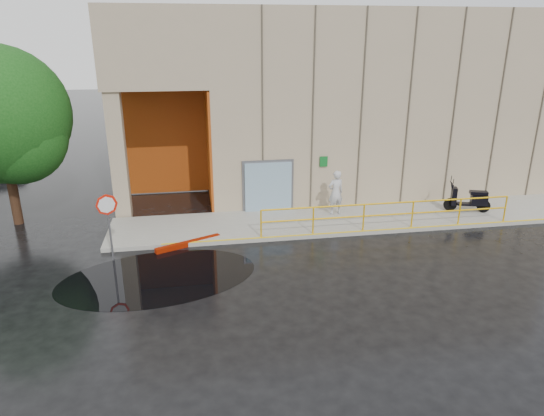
{
  "coord_description": "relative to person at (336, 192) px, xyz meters",
  "views": [
    {
      "loc": [
        -2.77,
        -12.67,
        6.88
      ],
      "look_at": [
        -0.13,
        3.0,
        1.27
      ],
      "focal_mm": 32.0,
      "sensor_mm": 36.0,
      "label": 1
    }
  ],
  "objects": [
    {
      "name": "stop_sign",
      "position": [
        -8.28,
        -2.7,
        0.63
      ],
      "size": [
        0.65,
        0.3,
        2.27
      ],
      "rotation": [
        0.0,
        0.0,
        -0.0
      ],
      "color": "slate",
      "rests_on": "ground"
    },
    {
      "name": "person",
      "position": [
        0.0,
        0.0,
        0.0
      ],
      "size": [
        0.73,
        0.55,
        1.79
      ],
      "primitive_type": "imported",
      "rotation": [
        0.0,
        0.0,
        3.35
      ],
      "color": "#BCBDC1",
      "rests_on": "sidewalk"
    },
    {
      "name": "red_curb",
      "position": [
        -5.86,
        -1.94,
        -0.96
      ],
      "size": [
        2.26,
        1.16,
        0.18
      ],
      "primitive_type": "cube",
      "rotation": [
        0.0,
        0.0,
        0.43
      ],
      "color": "#7B1300",
      "rests_on": "ground"
    },
    {
      "name": "tree_near",
      "position": [
        -12.25,
        1.31,
        2.98
      ],
      "size": [
        5.02,
        5.02,
        6.73
      ],
      "rotation": [
        0.0,
        0.0,
        0.19
      ],
      "color": "black",
      "rests_on": "ground"
    },
    {
      "name": "puddle",
      "position": [
        -6.77,
        -4.13,
        -1.04
      ],
      "size": [
        6.52,
        4.65,
        0.01
      ],
      "primitive_type": "cube",
      "rotation": [
        0.0,
        0.0,
        0.17
      ],
      "color": "black",
      "rests_on": "ground"
    },
    {
      "name": "building",
      "position": [
        2.32,
        5.95,
        3.16
      ],
      "size": [
        20.0,
        10.17,
        8.0
      ],
      "color": "tan",
      "rests_on": "ground"
    },
    {
      "name": "sidewalk",
      "position": [
        1.22,
        -0.54,
        -0.97
      ],
      "size": [
        20.0,
        3.0,
        0.15
      ],
      "primitive_type": "cube",
      "color": "gray",
      "rests_on": "ground"
    },
    {
      "name": "scooter",
      "position": [
        5.41,
        -0.63,
        -0.09
      ],
      "size": [
        1.87,
        1.12,
        1.41
      ],
      "rotation": [
        0.0,
        0.0,
        -0.32
      ],
      "color": "black",
      "rests_on": "sidewalk"
    },
    {
      "name": "ground",
      "position": [
        -2.78,
        -5.04,
        -1.05
      ],
      "size": [
        120.0,
        120.0,
        0.0
      ],
      "primitive_type": "plane",
      "color": "black",
      "rests_on": "ground"
    },
    {
      "name": "guardrail",
      "position": [
        1.47,
        -1.89,
        -0.37
      ],
      "size": [
        9.56,
        0.06,
        1.03
      ],
      "color": "#E3A80B",
      "rests_on": "sidewalk"
    }
  ]
}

